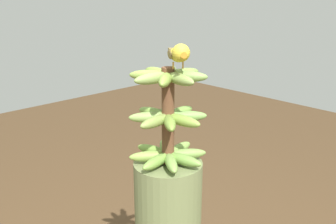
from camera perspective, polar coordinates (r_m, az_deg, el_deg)
name	(u,v)px	position (r m, az deg, el deg)	size (l,w,h in m)	color
banana_bunch	(168,117)	(1.32, -0.01, -0.70)	(0.28, 0.28, 0.34)	brown
perched_bird	(179,54)	(1.23, 1.64, 8.60)	(0.14, 0.18, 0.09)	#C68933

